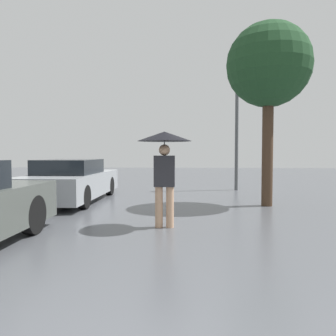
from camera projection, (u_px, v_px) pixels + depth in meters
name	position (u px, v px, depth m)	size (l,w,h in m)	color
pedestrian	(164.00, 151.00, 6.04)	(1.01, 1.01, 1.78)	tan
parked_car_farthest	(72.00, 181.00, 9.46)	(1.72, 4.40, 1.21)	#9EA3A8
tree	(269.00, 67.00, 8.45)	(2.17, 2.17, 4.76)	#473323
street_lamp	(237.00, 109.00, 12.17)	(0.31, 0.31, 4.89)	#515456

